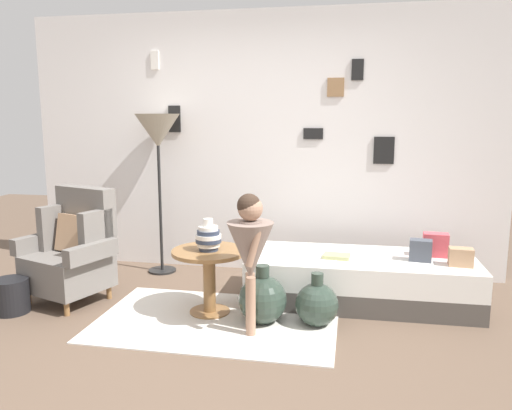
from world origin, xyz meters
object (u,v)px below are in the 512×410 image
Objects in this scene: armchair at (73,250)px; demijohn_far at (317,304)px; side_table at (209,268)px; book_on_daybed at (337,256)px; daybed at (360,279)px; magazine_basket at (11,296)px; vase_striped at (208,237)px; floor_lamp at (158,136)px; demijohn_near at (263,299)px; person_child at (250,246)px.

armchair reaches higher than demijohn_far.
book_on_daybed is at bearing 22.67° from side_table.
magazine_basket is (-2.78, -0.79, -0.06)m from daybed.
book_on_daybed reaches higher than demijohn_far.
daybed is (2.44, 0.41, -0.24)m from armchair.
book_on_daybed is (0.99, 0.42, -0.22)m from vase_striped.
floor_lamp is 7.27× the size of book_on_daybed.
demijohn_near is (0.45, -0.11, -0.19)m from side_table.
armchair reaches higher than magazine_basket.
armchair is at bearing 166.34° from person_child.
magazine_basket is at bearing -121.82° from floor_lamp.
person_child is at bearing -37.04° from vase_striped.
demijohn_far is (2.11, -0.17, -0.27)m from armchair.
person_child is at bearing -37.83° from side_table.
book_on_daybed is (-0.21, -0.08, 0.22)m from daybed.
demijohn_near is (0.45, -0.10, -0.44)m from vase_striped.
floor_lamp is 1.54× the size of person_child.
demijohn_near is at bearing -13.81° from side_table.
person_child reaches higher than side_table.
vase_striped is 1.68m from magazine_basket.
vase_striped is at bearing -4.46° from armchair.
person_child is (0.40, -0.30, 0.03)m from vase_striped.
book_on_daybed is 0.48× the size of demijohn_near.
vase_striped is at bearing -156.84° from book_on_daybed.
floor_lamp reaches higher than magazine_basket.
side_table is at bearing 174.53° from demijohn_far.
magazine_basket is at bearing -132.42° from armchair.
floor_lamp is 5.72× the size of magazine_basket.
vase_striped is at bearing -157.03° from daybed.
side_table is 1.61m from floor_lamp.
person_child is at bearing -0.55° from magazine_basket.
floor_lamp is 2.11m from book_on_daybed.
daybed is at bearing 45.42° from person_child.
side_table is at bearing -157.44° from daybed.
magazine_basket is (-0.79, -1.28, -1.25)m from floor_lamp.
demijohn_far is 1.48× the size of magazine_basket.
person_child is 3.72× the size of magazine_basket.
person_child is (1.19, -1.30, -0.73)m from floor_lamp.
demijohn_near is (1.25, -1.10, -1.20)m from floor_lamp.
side_table is at bearing -4.02° from armchair.
book_on_daybed is (2.23, 0.33, -0.02)m from armchair.
demijohn_near is at bearing -135.63° from book_on_daybed.
demijohn_far reaches higher than magazine_basket.
side_table is at bearing 166.19° from demijohn_near.
person_child is 0.71m from demijohn_far.
vase_striped is at bearing 175.16° from demijohn_far.
demijohn_near is at bearing 74.89° from person_child.
vase_striped reaches higher than demijohn_far.
armchair is 0.93× the size of person_child.
side_table is 0.58m from person_child.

